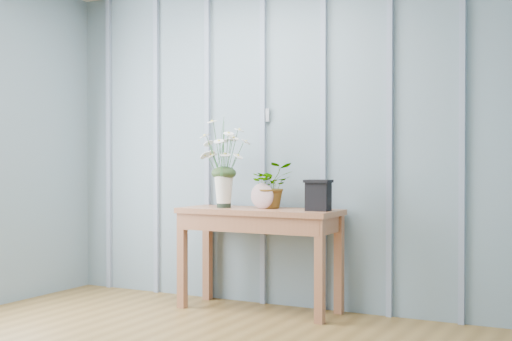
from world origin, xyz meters
The scene contains 6 objects.
room_shell centered at (0.00, 0.92, 1.99)m, with size 4.00×4.50×2.50m.
sideboard centered at (-0.16, 1.99, 0.64)m, with size 1.20×0.45×0.75m.
daisy_vase centered at (-0.44, 1.96, 1.17)m, with size 0.47×0.36×0.67m.
spider_plant centered at (-0.09, 2.06, 0.92)m, with size 0.30×0.26×0.34m, color #1F3517.
felt_disc_vessel centered at (-0.13, 1.98, 0.84)m, with size 0.19×0.05×0.19m, color #8D4B5B.
carved_box centered at (0.32, 1.97, 0.86)m, with size 0.19×0.15×0.22m.
Camera 1 is at (2.24, -2.63, 1.11)m, focal length 50.00 mm.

